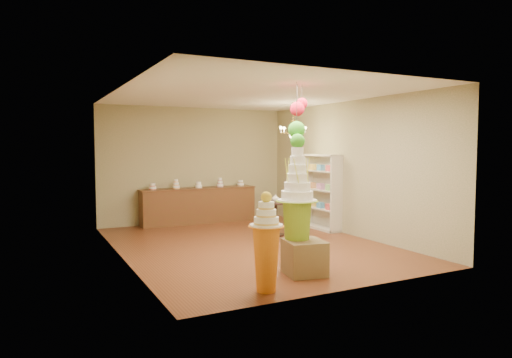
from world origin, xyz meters
name	(u,v)px	position (x,y,z in m)	size (l,w,h in m)	color
floor	(249,245)	(0.00, 0.00, 0.00)	(6.50, 6.50, 0.00)	#5D2E19
ceiling	(249,95)	(0.00, 0.00, 3.00)	(6.50, 6.50, 0.00)	silver
wall_back	(195,165)	(0.00, 3.25, 1.50)	(5.00, 0.04, 3.00)	#968F68
wall_front	(353,182)	(0.00, -3.25, 1.50)	(5.00, 0.04, 3.00)	#968F68
wall_left	(121,174)	(-2.50, 0.00, 1.50)	(0.04, 6.50, 3.00)	#968F68
wall_right	(349,168)	(2.50, 0.00, 1.50)	(0.04, 6.50, 3.00)	#968F68
pedestal_green	(297,218)	(-0.22, -2.17, 0.86)	(0.69, 0.69, 2.18)	#7FA925
pedestal_orange	(266,250)	(-1.10, -2.79, 0.57)	(0.54, 0.54, 1.37)	orange
burlap_riser	(304,257)	(-0.18, -2.32, 0.27)	(0.58, 0.58, 0.53)	olive
sideboard	(199,205)	(0.00, 2.97, 0.48)	(3.04, 0.54, 1.16)	brown
shelving_unit	(322,192)	(2.34, 0.80, 0.90)	(0.33, 1.20, 1.80)	beige
round_table	(275,214)	(0.94, 0.58, 0.49)	(0.75, 0.75, 0.76)	black
vase	(275,198)	(0.94, 0.58, 0.85)	(0.16, 0.16, 0.17)	beige
pom_red_left	(297,109)	(0.00, -1.80, 2.60)	(0.24, 0.24, 0.52)	#393329
pom_green_mid	(297,130)	(-0.13, -2.00, 2.25)	(0.27, 0.27, 0.89)	#393329
pom_red_right	(302,104)	(0.10, -1.78, 2.69)	(0.19, 0.19, 0.41)	#393329
chandelier	(293,133)	(1.58, 0.89, 2.30)	(0.81, 0.81, 0.85)	#E3C150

